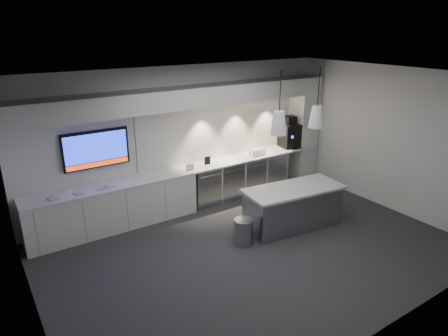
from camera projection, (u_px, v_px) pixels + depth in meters
floor at (254, 249)px, 7.08m from camera, size 7.00×7.00×0.00m
ceiling at (258, 78)px, 6.07m from camera, size 7.00×7.00×0.00m
wall_back at (184, 137)px, 8.54m from camera, size 7.00×0.00×7.00m
wall_front at (388, 232)px, 4.61m from camera, size 7.00×0.00×7.00m
wall_left at (24, 225)px, 4.76m from camera, size 0.00×7.00×7.00m
wall_right at (387, 139)px, 8.39m from camera, size 0.00×7.00×7.00m
back_counter at (192, 168)px, 8.49m from camera, size 6.80×0.65×0.04m
left_base_cabinets at (114, 207)px, 7.74m from camera, size 3.30×0.63×0.86m
fridge_unit_a at (203, 186)px, 8.78m from camera, size 0.60×0.61×0.85m
fridge_unit_b at (227, 180)px, 9.10m from camera, size 0.60×0.61×0.85m
fridge_unit_c at (249, 175)px, 9.43m from camera, size 0.60×0.61×0.85m
fridge_unit_d at (269, 170)px, 9.76m from camera, size 0.60×0.61×0.85m
backsplash at (231, 127)px, 9.13m from camera, size 4.60×0.03×1.30m
soffit at (190, 97)px, 8.00m from camera, size 6.90×0.60×0.40m
column at (303, 129)px, 10.03m from camera, size 0.55×0.55×2.60m
wall_tv at (96, 149)px, 7.49m from camera, size 1.25×0.07×0.72m
island at (293, 207)px, 7.77m from camera, size 2.02×1.04×0.82m
bin at (244, 232)px, 7.20m from camera, size 0.44×0.44×0.48m
coffee_machine at (290, 134)px, 9.84m from camera, size 0.50×0.66×0.78m
sign_black at (207, 161)px, 8.64m from camera, size 0.14×0.02×0.18m
sign_white at (190, 167)px, 8.30m from camera, size 0.18×0.04×0.14m
cup_cluster at (257, 152)px, 9.24m from camera, size 0.39×0.18×0.15m
tray_a at (53, 198)px, 6.95m from camera, size 0.19×0.19×0.02m
tray_b at (79, 193)px, 7.17m from camera, size 0.20×0.20×0.02m
tray_c at (101, 188)px, 7.38m from camera, size 0.19×0.19×0.02m
tray_d at (110, 186)px, 7.50m from camera, size 0.18×0.18×0.02m
pendant_left at (279, 123)px, 6.95m from camera, size 0.29×0.29×1.11m
pendant_right at (317, 116)px, 7.43m from camera, size 0.29×0.29×1.11m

